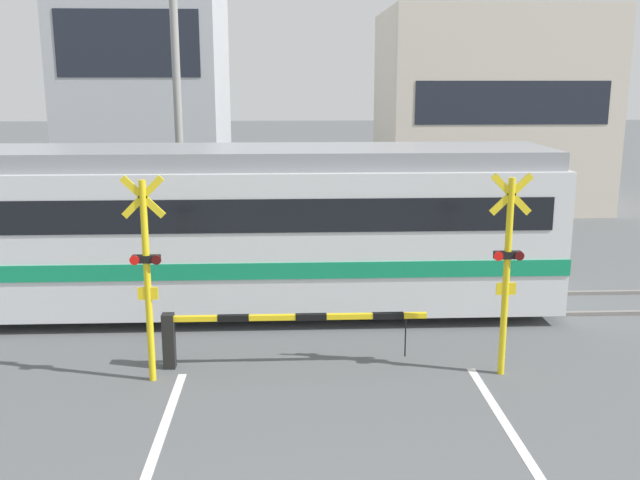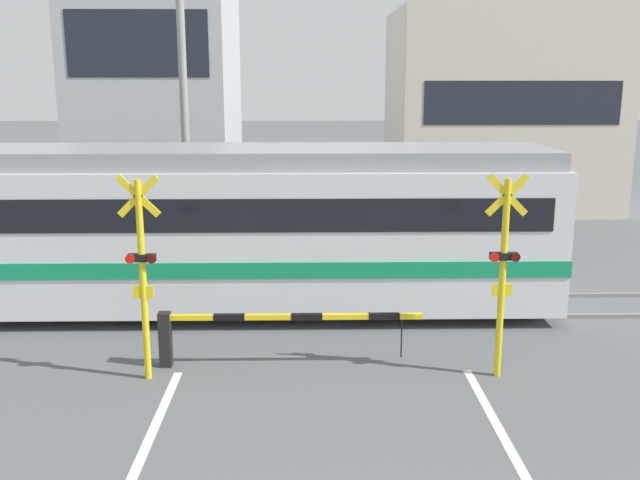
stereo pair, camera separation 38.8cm
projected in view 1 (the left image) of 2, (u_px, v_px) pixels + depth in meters
rail_track_near at (321, 317)px, 14.54m from camera, size 50.00×0.10×0.08m
rail_track_far at (318, 296)px, 15.94m from camera, size 50.00×0.10×0.08m
commuter_train at (61, 227)px, 14.61m from camera, size 20.26×2.87×3.43m
crossing_barrier_near at (247, 327)px, 12.03m from camera, size 4.47×0.20×0.96m
crossing_barrier_far at (368, 245)px, 17.93m from camera, size 4.47×0.20×0.96m
crossing_signal_left at (147, 270)px, 11.21m from camera, size 0.68×0.15×3.36m
crossing_signal_right at (507, 266)px, 11.47m from camera, size 0.68×0.15×3.36m
pedestrian at (280, 211)px, 21.47m from camera, size 0.38×0.22×1.60m
building_left_of_street at (147, 63)px, 26.26m from camera, size 5.54×6.33×10.76m
building_right_of_street at (487, 110)px, 27.21m from camera, size 7.92×6.33×7.28m
utility_pole_streetside at (178, 121)px, 19.49m from camera, size 0.22×0.22×7.36m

